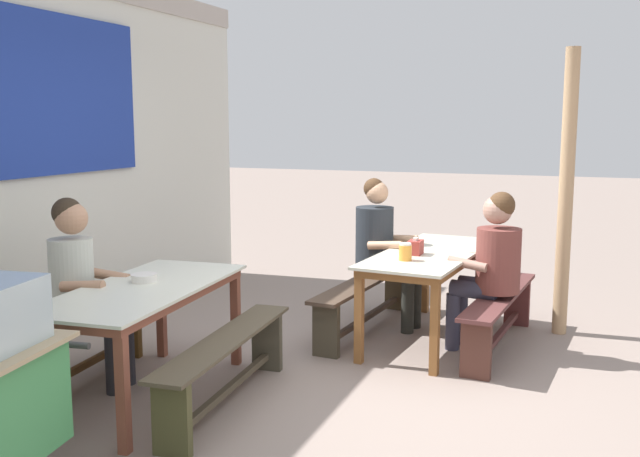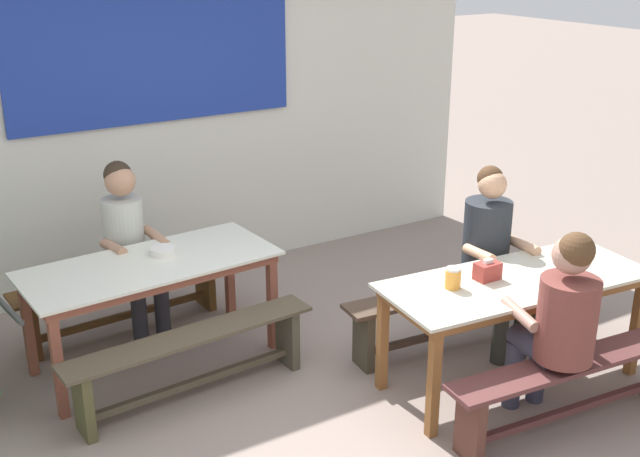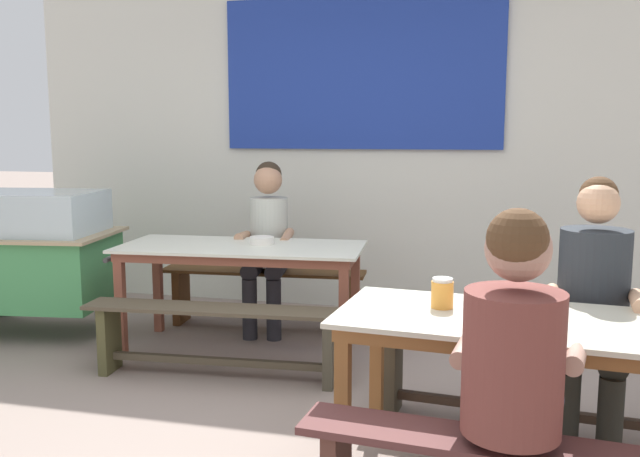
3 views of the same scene
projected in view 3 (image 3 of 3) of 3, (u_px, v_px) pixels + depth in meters
name	position (u px, v px, depth m)	size (l,w,h in m)	color
ground_plane	(271.00, 437.00, 3.36)	(40.00, 40.00, 0.00)	gray
backdrop_wall	(366.00, 123.00, 5.69)	(6.07, 0.23, 3.04)	silver
dining_table_far	(242.00, 256.00, 4.64)	(1.73, 0.86, 0.74)	silver
dining_table_near	(548.00, 338.00, 2.78)	(1.82, 0.85, 0.74)	beige
bench_far_back	(263.00, 289.00, 5.25)	(1.62, 0.40, 0.45)	#533418
bench_far_front	(216.00, 332.00, 4.13)	(1.68, 0.38, 0.45)	#493F2F
bench_near_back	(545.00, 374.00, 3.37)	(1.81, 0.40, 0.45)	#443428
food_cart	(26.00, 251.00, 5.04)	(1.67, 1.03, 1.08)	#449454
person_right_near_table	(593.00, 298.00, 3.18)	(0.48, 0.59, 1.31)	#272823
person_near_front	(515.00, 359.00, 2.32)	(0.50, 0.56, 1.27)	#343345
person_center_facing	(267.00, 235.00, 5.11)	(0.44, 0.55, 1.30)	#25242A
tissue_box	(506.00, 299.00, 2.89)	(0.16, 0.10, 0.14)	#9C352E
condiment_jar	(442.00, 293.00, 2.96)	(0.10, 0.10, 0.13)	orange
soup_bowl	(262.00, 240.00, 4.67)	(0.17, 0.17, 0.05)	silver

